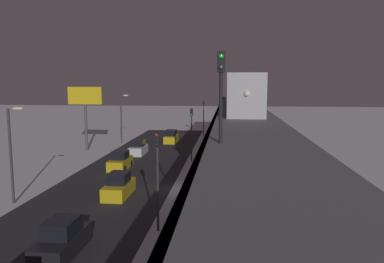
% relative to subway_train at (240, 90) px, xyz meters
% --- Properties ---
extents(ground_plane, '(240.00, 240.00, 0.00)m').
position_rel_subway_train_xyz_m(ground_plane, '(5.85, 13.79, -8.58)').
color(ground_plane, silver).
extents(avenue_asphalt, '(11.00, 82.84, 0.01)m').
position_rel_subway_train_xyz_m(avenue_asphalt, '(11.83, 13.79, -8.57)').
color(avenue_asphalt, '#28282D').
rests_on(avenue_asphalt, ground_plane).
extents(elevated_railway, '(5.00, 82.84, 6.80)m').
position_rel_subway_train_xyz_m(elevated_railway, '(0.09, 13.79, -2.67)').
color(elevated_railway, slate).
rests_on(elevated_railway, ground_plane).
extents(subway_train, '(2.94, 36.87, 3.40)m').
position_rel_subway_train_xyz_m(subway_train, '(0.00, 0.00, 0.00)').
color(subway_train, '#B7BABF').
rests_on(subway_train, elevated_railway).
extents(rail_signal, '(0.36, 0.41, 4.00)m').
position_rel_subway_train_xyz_m(rail_signal, '(1.66, 29.36, 0.95)').
color(rail_signal, black).
rests_on(rail_signal, elevated_railway).
extents(sedan_yellow, '(1.91, 4.36, 1.97)m').
position_rel_subway_train_xyz_m(sedan_yellow, '(13.23, 6.15, -7.79)').
color(sedan_yellow, gold).
rests_on(sedan_yellow, ground_plane).
extents(sedan_yellow_2, '(1.80, 4.31, 1.97)m').
position_rel_subway_train_xyz_m(sedan_yellow_2, '(10.43, 16.02, -7.78)').
color(sedan_yellow_2, gold).
rests_on(sedan_yellow_2, ground_plane).
extents(sedan_black, '(1.80, 4.36, 1.97)m').
position_rel_subway_train_xyz_m(sedan_black, '(10.43, 26.82, -7.78)').
color(sedan_black, black).
rests_on(sedan_black, ground_plane).
extents(sedan_white, '(1.80, 4.06, 1.97)m').
position_rel_subway_train_xyz_m(sedan_white, '(13.23, -2.18, -7.78)').
color(sedan_white, silver).
rests_on(sedan_white, ground_plane).
extents(sedan_yellow_3, '(1.80, 4.53, 1.97)m').
position_rel_subway_train_xyz_m(sedan_yellow_3, '(10.43, -12.65, -7.78)').
color(sedan_yellow_3, gold).
rests_on(sedan_yellow_3, ground_plane).
extents(traffic_light_near, '(0.32, 0.44, 6.40)m').
position_rel_subway_train_xyz_m(traffic_light_near, '(5.73, 23.11, -4.38)').
color(traffic_light_near, '#2D2D2D').
rests_on(traffic_light_near, ground_plane).
extents(traffic_light_mid, '(0.32, 0.44, 6.40)m').
position_rel_subway_train_xyz_m(traffic_light_mid, '(5.73, 1.38, -4.38)').
color(traffic_light_mid, '#2D2D2D').
rests_on(traffic_light_mid, ground_plane).
extents(traffic_light_far, '(0.32, 0.44, 6.40)m').
position_rel_subway_train_xyz_m(traffic_light_far, '(5.73, -20.35, -4.38)').
color(traffic_light_far, '#2D2D2D').
rests_on(traffic_light_far, ground_plane).
extents(commercial_billboard, '(4.80, 0.36, 8.90)m').
position_rel_subway_train_xyz_m(commercial_billboard, '(21.09, -4.15, -1.75)').
color(commercial_billboard, '#4C4C51').
rests_on(commercial_billboard, ground_plane).
extents(street_lamp_near, '(1.35, 0.44, 7.65)m').
position_rel_subway_train_xyz_m(street_lamp_near, '(17.90, 18.79, -3.76)').
color(street_lamp_near, '#38383D').
rests_on(street_lamp_near, ground_plane).
extents(street_lamp_far, '(1.35, 0.44, 7.65)m').
position_rel_subway_train_xyz_m(street_lamp_far, '(17.90, -11.21, -3.76)').
color(street_lamp_far, '#38383D').
rests_on(street_lamp_far, ground_plane).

